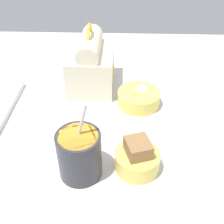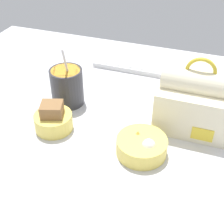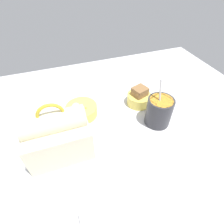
% 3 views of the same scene
% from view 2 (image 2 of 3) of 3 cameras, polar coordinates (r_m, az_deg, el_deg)
% --- Properties ---
extents(desk_surface, '(1.40, 1.10, 0.02)m').
position_cam_2_polar(desk_surface, '(0.94, -0.78, -2.02)').
color(desk_surface, silver).
rests_on(desk_surface, ground).
extents(keyboard, '(0.39, 0.12, 0.02)m').
position_cam_2_polar(keyboard, '(1.20, 6.33, 8.45)').
color(keyboard, silver).
rests_on(keyboard, desk_surface).
extents(lunch_bag, '(0.21, 0.15, 0.22)m').
position_cam_2_polar(lunch_bag, '(0.89, 14.91, 1.69)').
color(lunch_bag, '#EFE5C1').
rests_on(lunch_bag, desk_surface).
extents(soup_cup, '(0.10, 0.10, 0.20)m').
position_cam_2_polar(soup_cup, '(0.98, -8.23, 4.73)').
color(soup_cup, '#333338').
rests_on(soup_cup, desk_surface).
extents(bento_bowl_sandwich, '(0.11, 0.11, 0.09)m').
position_cam_2_polar(bento_bowl_sandwich, '(0.90, -10.69, -1.36)').
color(bento_bowl_sandwich, '#EFD65B').
rests_on(bento_bowl_sandwich, desk_surface).
extents(bento_bowl_snacks, '(0.13, 0.13, 0.06)m').
position_cam_2_polar(bento_bowl_snacks, '(0.82, 5.44, -6.12)').
color(bento_bowl_snacks, '#EFD65B').
rests_on(bento_bowl_snacks, desk_surface).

